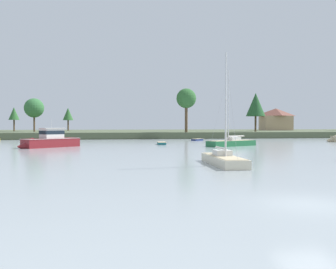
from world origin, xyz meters
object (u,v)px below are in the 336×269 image
at_px(sailboat_green, 232,144).
at_px(dinghy_teal, 162,144).
at_px(cruiser_maroon, 47,143).
at_px(dinghy_navy, 197,140).
at_px(sailboat_cream, 223,162).

distance_m(sailboat_green, dinghy_teal, 11.99).
bearing_deg(cruiser_maroon, dinghy_navy, 34.49).
height_order(dinghy_teal, sailboat_cream, sailboat_cream).
bearing_deg(sailboat_green, cruiser_maroon, 177.37).
bearing_deg(sailboat_cream, dinghy_teal, 91.17).
bearing_deg(sailboat_green, sailboat_cream, -110.97).
distance_m(dinghy_teal, sailboat_cream, 31.20).
height_order(cruiser_maroon, dinghy_navy, cruiser_maroon).
relative_size(cruiser_maroon, sailboat_green, 0.72).
bearing_deg(dinghy_navy, sailboat_green, -88.64).
xyz_separation_m(sailboat_green, sailboat_cream, (-9.50, -24.79, -0.05)).
height_order(sailboat_green, sailboat_cream, sailboat_green).
height_order(dinghy_navy, dinghy_teal, dinghy_teal).
height_order(sailboat_green, dinghy_teal, sailboat_green).
relative_size(cruiser_maroon, sailboat_cream, 0.93).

